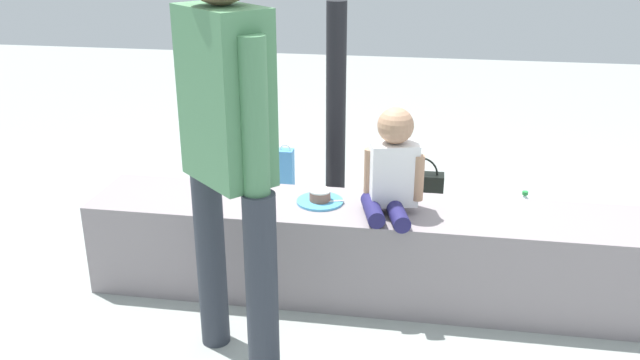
# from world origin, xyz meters

# --- Properties ---
(ground_plane) EXTENTS (12.00, 12.00, 0.00)m
(ground_plane) POSITION_xyz_m (0.00, 0.00, 0.00)
(ground_plane) COLOR #959C97
(concrete_ledge) EXTENTS (2.60, 0.45, 0.45)m
(concrete_ledge) POSITION_xyz_m (0.00, 0.00, 0.22)
(concrete_ledge) COLOR gray
(concrete_ledge) RESTS_ON ground_plane
(child_seated) EXTENTS (0.28, 0.34, 0.48)m
(child_seated) POSITION_xyz_m (0.12, -0.03, 0.66)
(child_seated) COLOR navy
(child_seated) RESTS_ON concrete_ledge
(adult_standing) EXTENTS (0.40, 0.38, 1.68)m
(adult_standing) POSITION_xyz_m (-0.44, -0.63, 1.01)
(adult_standing) COLOR #2D323C
(adult_standing) RESTS_ON ground_plane
(cake_plate) EXTENTS (0.22, 0.22, 0.07)m
(cake_plate) POSITION_xyz_m (-0.22, 0.02, 0.47)
(cake_plate) COLOR #4CA5D8
(cake_plate) RESTS_ON concrete_ledge
(gift_bag) EXTENTS (0.18, 0.09, 0.33)m
(gift_bag) POSITION_xyz_m (-0.68, 1.19, 0.15)
(gift_bag) COLOR #4C99E0
(gift_bag) RESTS_ON ground_plane
(railing_post) EXTENTS (0.36, 0.36, 1.30)m
(railing_post) POSITION_xyz_m (-0.24, 0.70, 0.51)
(railing_post) COLOR black
(railing_post) RESTS_ON ground_plane
(water_bottle_near_gift) EXTENTS (0.07, 0.07, 0.24)m
(water_bottle_near_gift) POSITION_xyz_m (0.84, 0.85, 0.11)
(water_bottle_near_gift) COLOR silver
(water_bottle_near_gift) RESTS_ON ground_plane
(water_bottle_far_side) EXTENTS (0.06, 0.06, 0.19)m
(water_bottle_far_side) POSITION_xyz_m (0.06, 0.76, 0.09)
(water_bottle_far_side) COLOR silver
(water_bottle_far_side) RESTS_ON ground_plane
(party_cup_red) EXTENTS (0.07, 0.07, 0.09)m
(party_cup_red) POSITION_xyz_m (0.36, 0.47, 0.05)
(party_cup_red) COLOR red
(party_cup_red) RESTS_ON ground_plane
(cake_box_white) EXTENTS (0.39, 0.39, 0.11)m
(cake_box_white) POSITION_xyz_m (-0.61, 0.42, 0.06)
(cake_box_white) COLOR white
(cake_box_white) RESTS_ON ground_plane
(handbag_black_leather) EXTENTS (0.29, 0.11, 0.33)m
(handbag_black_leather) POSITION_xyz_m (0.24, 1.08, 0.12)
(handbag_black_leather) COLOR black
(handbag_black_leather) RESTS_ON ground_plane
(handbag_brown_canvas) EXTENTS (0.27, 0.13, 0.33)m
(handbag_brown_canvas) POSITION_xyz_m (-0.87, 0.78, 0.12)
(handbag_brown_canvas) COLOR brown
(handbag_brown_canvas) RESTS_ON ground_plane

